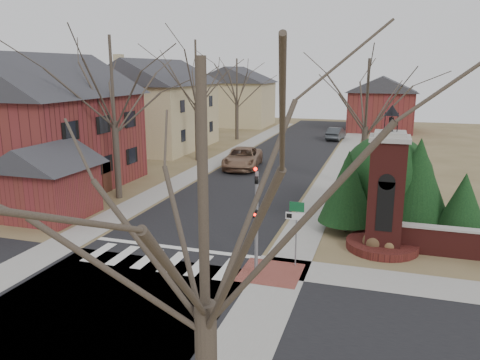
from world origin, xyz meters
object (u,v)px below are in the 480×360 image
at_px(traffic_signal_pole, 256,213).
at_px(sign_post, 296,221).
at_px(distant_car, 336,133).
at_px(brick_gate_monument, 385,203).
at_px(pickup_truck, 243,158).

distance_m(traffic_signal_pole, sign_post, 2.02).
xyz_separation_m(traffic_signal_pole, sign_post, (1.29, 1.41, -0.64)).
xyz_separation_m(sign_post, distant_car, (-2.19, 36.10, -1.24)).
height_order(brick_gate_monument, pickup_truck, brick_gate_monument).
relative_size(traffic_signal_pole, pickup_truck, 0.76).
xyz_separation_m(traffic_signal_pole, distant_car, (-0.90, 37.52, -1.88)).
bearing_deg(traffic_signal_pole, brick_gate_monument, 43.24).
distance_m(pickup_truck, distant_car, 18.92).
relative_size(traffic_signal_pole, distant_car, 1.05).
height_order(traffic_signal_pole, sign_post, traffic_signal_pole).
bearing_deg(pickup_truck, sign_post, -74.89).
relative_size(sign_post, brick_gate_monument, 0.42).
relative_size(pickup_truck, distant_car, 1.37).
bearing_deg(traffic_signal_pole, distant_car, 91.37).
distance_m(brick_gate_monument, pickup_truck, 18.79).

